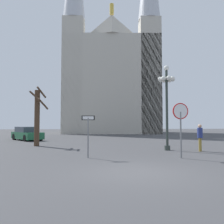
{
  "coord_description": "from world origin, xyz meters",
  "views": [
    {
      "loc": [
        -1.67,
        -7.74,
        1.72
      ],
      "look_at": [
        0.63,
        16.51,
        2.97
      ],
      "focal_mm": 35.72,
      "sensor_mm": 36.0,
      "label": 1
    }
  ],
  "objects_px": {
    "one_way_arrow_sign": "(88,131)",
    "street_lamp": "(167,94)",
    "bare_tree": "(37,116)",
    "parked_car_near_green": "(27,134)",
    "stop_sign": "(181,119)",
    "cathedral": "(112,70)",
    "pedestrian_walking": "(200,135)"
  },
  "relations": [
    {
      "from": "stop_sign",
      "to": "pedestrian_walking",
      "type": "xyz_separation_m",
      "value": [
        2.26,
        2.49,
        -0.93
      ]
    },
    {
      "from": "pedestrian_walking",
      "to": "stop_sign",
      "type": "bearing_deg",
      "value": -132.16
    },
    {
      "from": "one_way_arrow_sign",
      "to": "parked_car_near_green",
      "type": "relative_size",
      "value": 0.48
    },
    {
      "from": "street_lamp",
      "to": "one_way_arrow_sign",
      "type": "bearing_deg",
      "value": -151.87
    },
    {
      "from": "street_lamp",
      "to": "bare_tree",
      "type": "height_order",
      "value": "street_lamp"
    },
    {
      "from": "one_way_arrow_sign",
      "to": "pedestrian_walking",
      "type": "relative_size",
      "value": 1.27
    },
    {
      "from": "stop_sign",
      "to": "one_way_arrow_sign",
      "type": "xyz_separation_m",
      "value": [
        -4.58,
        0.57,
        -0.58
      ]
    },
    {
      "from": "street_lamp",
      "to": "pedestrian_walking",
      "type": "bearing_deg",
      "value": -22.77
    },
    {
      "from": "street_lamp",
      "to": "bare_tree",
      "type": "relative_size",
      "value": 1.23
    },
    {
      "from": "one_way_arrow_sign",
      "to": "pedestrian_walking",
      "type": "xyz_separation_m",
      "value": [
        6.84,
        1.93,
        -0.34
      ]
    },
    {
      "from": "street_lamp",
      "to": "stop_sign",
      "type": "bearing_deg",
      "value": -97.77
    },
    {
      "from": "cathedral",
      "to": "bare_tree",
      "type": "bearing_deg",
      "value": -109.19
    },
    {
      "from": "stop_sign",
      "to": "one_way_arrow_sign",
      "type": "bearing_deg",
      "value": 172.95
    },
    {
      "from": "street_lamp",
      "to": "bare_tree",
      "type": "bearing_deg",
      "value": 158.78
    },
    {
      "from": "cathedral",
      "to": "stop_sign",
      "type": "relative_size",
      "value": 14.61
    },
    {
      "from": "one_way_arrow_sign",
      "to": "parked_car_near_green",
      "type": "distance_m",
      "value": 13.9
    },
    {
      "from": "cathedral",
      "to": "parked_car_near_green",
      "type": "xyz_separation_m",
      "value": [
        -10.2,
        -16.14,
        -10.68
      ]
    },
    {
      "from": "one_way_arrow_sign",
      "to": "parked_car_near_green",
      "type": "xyz_separation_m",
      "value": [
        -6.38,
        12.33,
        -0.7
      ]
    },
    {
      "from": "street_lamp",
      "to": "parked_car_near_green",
      "type": "height_order",
      "value": "street_lamp"
    },
    {
      "from": "stop_sign",
      "to": "parked_car_near_green",
      "type": "bearing_deg",
      "value": 130.37
    },
    {
      "from": "stop_sign",
      "to": "bare_tree",
      "type": "relative_size",
      "value": 0.61
    },
    {
      "from": "cathedral",
      "to": "stop_sign",
      "type": "distance_m",
      "value": 30.53
    },
    {
      "from": "parked_car_near_green",
      "to": "cathedral",
      "type": "bearing_deg",
      "value": 57.7
    },
    {
      "from": "stop_sign",
      "to": "street_lamp",
      "type": "bearing_deg",
      "value": 82.23
    },
    {
      "from": "street_lamp",
      "to": "parked_car_near_green",
      "type": "bearing_deg",
      "value": 139.79
    },
    {
      "from": "pedestrian_walking",
      "to": "cathedral",
      "type": "bearing_deg",
      "value": 96.5
    },
    {
      "from": "pedestrian_walking",
      "to": "one_way_arrow_sign",
      "type": "bearing_deg",
      "value": -164.27
    },
    {
      "from": "stop_sign",
      "to": "cathedral",
      "type": "bearing_deg",
      "value": 91.51
    },
    {
      "from": "one_way_arrow_sign",
      "to": "street_lamp",
      "type": "relative_size",
      "value": 0.38
    },
    {
      "from": "cathedral",
      "to": "pedestrian_walking",
      "type": "distance_m",
      "value": 28.64
    },
    {
      "from": "parked_car_near_green",
      "to": "one_way_arrow_sign",
      "type": "bearing_deg",
      "value": -62.64
    },
    {
      "from": "cathedral",
      "to": "parked_car_near_green",
      "type": "height_order",
      "value": "cathedral"
    }
  ]
}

